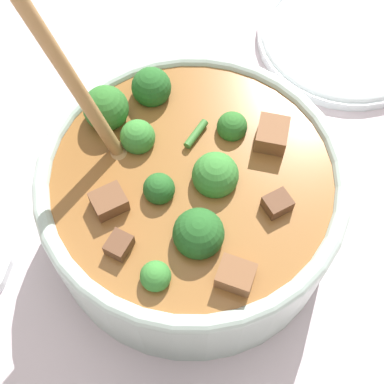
{
  "coord_description": "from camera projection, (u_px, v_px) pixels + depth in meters",
  "views": [
    {
      "loc": [
        0.24,
        -0.02,
        0.51
      ],
      "look_at": [
        0.0,
        0.0,
        0.07
      ],
      "focal_mm": 50.0,
      "sensor_mm": 36.0,
      "label": 1
    }
  ],
  "objects": [
    {
      "name": "empty_plate",
      "position": [
        345.0,
        37.0,
        0.68
      ],
      "size": [
        0.22,
        0.22,
        0.02
      ],
      "color": "white",
      "rests_on": "ground_plane"
    },
    {
      "name": "ground_plane",
      "position": [
        192.0,
        224.0,
        0.56
      ],
      "size": [
        4.0,
        4.0,
        0.0
      ],
      "primitive_type": "plane",
      "color": "silver"
    },
    {
      "name": "stew_bowl",
      "position": [
        191.0,
        195.0,
        0.51
      ],
      "size": [
        0.28,
        0.28,
        0.28
      ],
      "color": "#B2C6BC",
      "rests_on": "ground_plane"
    }
  ]
}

